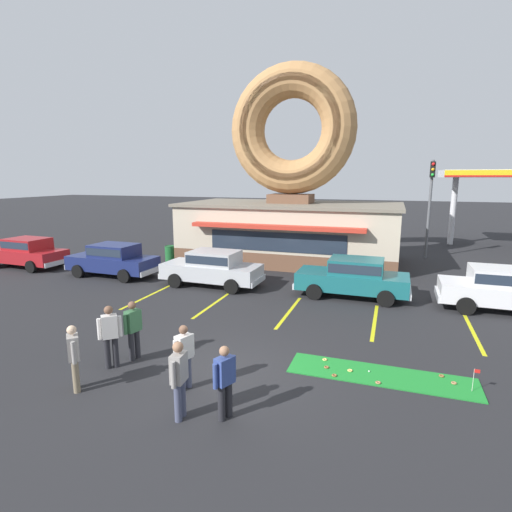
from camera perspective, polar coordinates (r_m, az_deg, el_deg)
name	(u,v)px	position (r m, az deg, el deg)	size (l,w,h in m)	color
ground_plane	(224,373)	(10.47, -4.57, -16.30)	(160.00, 160.00, 0.00)	#232326
donut_shop_building	(291,196)	(23.15, 4.98, 8.49)	(12.30, 6.75, 10.96)	brown
putting_mat	(381,375)	(10.75, 17.37, -15.96)	(4.51, 1.14, 0.03)	#1E842D
mini_donut_near_left	(454,383)	(10.95, 26.42, -15.93)	(0.13, 0.13, 0.04)	#A5724C
mini_donut_near_right	(350,370)	(10.71, 13.28, -15.62)	(0.13, 0.13, 0.04)	#E5C666
mini_donut_mid_left	(326,367)	(10.76, 10.03, -15.37)	(0.13, 0.13, 0.04)	brown
mini_donut_mid_centre	(334,375)	(10.40, 11.12, -16.38)	(0.13, 0.13, 0.04)	brown
mini_donut_mid_right	(325,360)	(11.15, 9.80, -14.37)	(0.13, 0.13, 0.04)	#E5C666
mini_donut_far_left	(378,383)	(10.33, 17.04, -16.90)	(0.13, 0.13, 0.04)	#A5724C
mini_donut_far_centre	(441,376)	(11.17, 24.97, -15.26)	(0.13, 0.13, 0.04)	brown
golf_ball	(369,371)	(10.78, 15.85, -15.56)	(0.04, 0.04, 0.04)	white
putting_flag_pin	(476,375)	(10.65, 28.87, -14.64)	(0.13, 0.01, 0.55)	silver
car_teal	(353,276)	(16.70, 13.73, -2.82)	(4.57, 2.01, 1.60)	#196066
car_navy	(113,259)	(20.88, -19.72, -0.36)	(4.60, 2.07, 1.60)	navy
car_red	(27,251)	(24.87, -29.92, 0.57)	(4.63, 2.12, 1.60)	maroon
car_white	(504,288)	(17.10, 31.91, -3.90)	(4.57, 2.01, 1.60)	silver
car_silver	(213,267)	(17.99, -6.23, -1.55)	(4.60, 2.06, 1.60)	#B2B5BA
pedestrian_blue_sweater_man	(179,377)	(8.46, -10.93, -16.56)	(0.27, 0.59, 1.66)	#474C66
pedestrian_hooded_kid	(110,334)	(10.97, -20.12, -10.39)	(0.46, 0.43, 1.66)	#232328
pedestrian_leather_jacket_man	(74,355)	(10.19, -24.57, -12.76)	(0.45, 0.45, 1.57)	#7F7056
pedestrian_clipboard_woman	(225,379)	(8.37, -4.49, -17.14)	(0.37, 0.55, 1.57)	#232328
pedestrian_beanie_man	(184,354)	(9.53, -10.21, -13.66)	(0.36, 0.56, 1.55)	#474C66
pedestrian_crossing_woman	(133,328)	(11.28, -17.13, -9.74)	(0.32, 0.58, 1.62)	#232328
trash_bin	(170,254)	(23.37, -12.18, 0.29)	(0.57, 0.57, 0.97)	#1E662D
traffic_light_pole	(430,196)	(25.74, 23.65, 7.81)	(0.28, 0.47, 5.80)	#595B60
parking_stripe_far_left	(148,296)	(17.11, -15.21, -5.56)	(0.12, 3.60, 0.01)	yellow
parking_stripe_left	(214,304)	(15.68, -6.01, -6.77)	(0.12, 3.60, 0.01)	yellow
parking_stripe_mid_left	(289,312)	(14.72, 4.75, -7.96)	(0.12, 3.60, 0.01)	yellow
parking_stripe_centre	(375,321)	(14.33, 16.59, -8.95)	(0.12, 3.60, 0.01)	yellow
parking_stripe_mid_right	(473,332)	(14.57, 28.61, -9.56)	(0.12, 3.60, 0.01)	yellow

